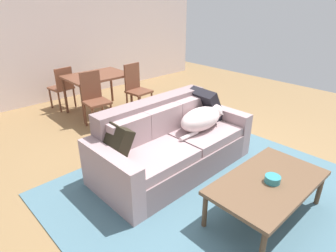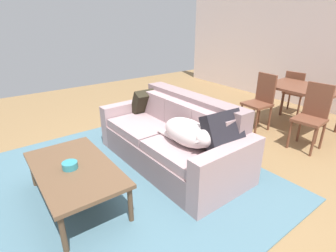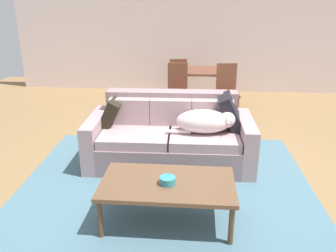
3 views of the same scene
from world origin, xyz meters
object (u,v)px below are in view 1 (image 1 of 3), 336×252
(throw_pillow_by_left_arm, at_px, (116,142))
(dining_chair_near_left, at_px, (95,97))
(dining_chair_near_right, at_px, (136,87))
(throw_pillow_by_right_arm, at_px, (206,104))
(dog_on_left_cushion, at_px, (202,118))
(dining_table, at_px, (97,79))
(dining_chair_far_left, at_px, (62,86))
(bowl_on_coffee_table, at_px, (273,179))
(couch, at_px, (170,145))
(coffee_table, at_px, (268,184))

(throw_pillow_by_left_arm, relative_size, dining_chair_near_left, 0.38)
(dining_chair_near_right, bearing_deg, throw_pillow_by_right_arm, -97.72)
(dog_on_left_cushion, relative_size, throw_pillow_by_right_arm, 1.84)
(dining_table, bearing_deg, dining_chair_far_left, 125.70)
(bowl_on_coffee_table, bearing_deg, throw_pillow_by_right_arm, 64.61)
(couch, height_order, coffee_table, couch)
(throw_pillow_by_left_arm, bearing_deg, couch, -3.17)
(dog_on_left_cushion, relative_size, dining_chair_near_left, 0.88)
(couch, relative_size, throw_pillow_by_right_arm, 4.63)
(coffee_table, bearing_deg, dog_on_left_cushion, 72.90)
(dining_table, bearing_deg, bowl_on_coffee_table, -94.11)
(bowl_on_coffee_table, relative_size, dining_chair_near_right, 0.16)
(couch, distance_m, dining_chair_far_left, 3.10)
(dining_chair_near_right, relative_size, dining_chair_far_left, 1.12)
(throw_pillow_by_right_arm, height_order, dining_table, throw_pillow_by_right_arm)
(dining_table, relative_size, dining_chair_near_right, 1.18)
(throw_pillow_by_left_arm, distance_m, dining_chair_near_right, 2.47)
(throw_pillow_by_right_arm, height_order, dining_chair_near_left, dining_chair_near_left)
(coffee_table, xyz_separation_m, dining_chair_far_left, (-0.17, 4.45, 0.09))
(throw_pillow_by_right_arm, xyz_separation_m, dining_chair_near_right, (0.08, 1.81, -0.15))
(throw_pillow_by_left_arm, distance_m, bowl_on_coffee_table, 1.69)
(dog_on_left_cushion, bearing_deg, throw_pillow_by_left_arm, 170.11)
(dining_table, bearing_deg, throw_pillow_by_left_arm, -115.33)
(coffee_table, relative_size, dining_chair_near_right, 1.32)
(throw_pillow_by_right_arm, distance_m, coffee_table, 1.62)
(dining_chair_near_right, bearing_deg, dining_table, 125.36)
(throw_pillow_by_right_arm, bearing_deg, dining_chair_near_left, 114.22)
(bowl_on_coffee_table, distance_m, dining_chair_near_right, 3.37)
(dining_chair_near_left, bearing_deg, throw_pillow_by_right_arm, -62.00)
(dining_chair_near_right, xyz_separation_m, dining_chair_far_left, (-0.95, 1.21, -0.05))
(dining_table, bearing_deg, throw_pillow_by_right_arm, -80.01)
(coffee_table, bearing_deg, dining_chair_near_left, 92.03)
(bowl_on_coffee_table, xyz_separation_m, dining_table, (0.28, 3.86, 0.20))
(dining_chair_near_left, bearing_deg, dog_on_left_cushion, -72.74)
(dog_on_left_cushion, height_order, dining_chair_near_right, dining_chair_near_right)
(couch, xyz_separation_m, bowl_on_coffee_table, (0.08, -1.39, 0.13))
(couch, height_order, throw_pillow_by_left_arm, couch)
(throw_pillow_by_left_arm, distance_m, coffee_table, 1.67)
(throw_pillow_by_left_arm, relative_size, coffee_table, 0.29)
(dining_chair_near_right, bearing_deg, dog_on_left_cushion, -106.54)
(couch, distance_m, throw_pillow_by_right_arm, 0.86)
(bowl_on_coffee_table, bearing_deg, coffee_table, 93.44)
(couch, bearing_deg, dog_on_left_cushion, -18.79)
(dining_chair_far_left, bearing_deg, bowl_on_coffee_table, 84.79)
(couch, height_order, throw_pillow_by_right_arm, throw_pillow_by_right_arm)
(throw_pillow_by_right_arm, bearing_deg, dining_chair_near_right, 87.53)
(throw_pillow_by_left_arm, distance_m, throw_pillow_by_right_arm, 1.57)
(couch, bearing_deg, dining_chair_near_right, 64.13)
(dining_table, xyz_separation_m, dining_chair_far_left, (-0.45, 0.63, -0.19))
(throw_pillow_by_left_arm, bearing_deg, dog_on_left_cushion, -8.56)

